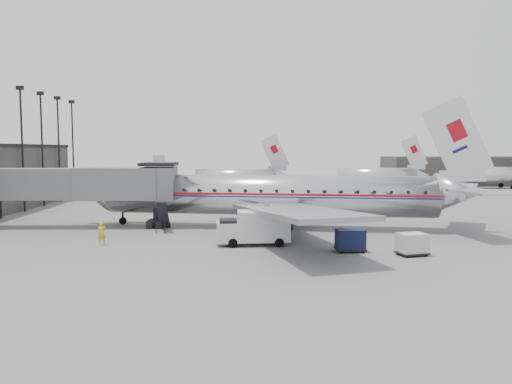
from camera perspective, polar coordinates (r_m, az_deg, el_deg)
ground at (r=46.00m, az=-0.61°, el=-4.68°), size 160.00×160.00×0.00m
hangar at (r=114.90m, az=22.01°, el=2.27°), size 30.00×12.00×6.00m
apron_line at (r=52.05m, az=2.61°, el=-3.55°), size 60.00×0.15×0.01m
jet_bridge at (r=51.69m, az=-19.47°, el=0.77°), size 21.00×6.20×7.10m
floodlight_masts at (r=64.24m, az=-26.24°, el=5.05°), size 0.90×42.25×15.25m
distant_aircraft_near at (r=87.50m, az=-2.17°, el=1.72°), size 16.39×3.20×10.26m
distant_aircraft_mid at (r=94.79m, az=13.79°, el=1.83°), size 16.39×3.20×10.26m
distant_aircraft_far at (r=107.24m, az=25.70°, el=1.83°), size 16.39×3.20×10.26m
airliner at (r=48.53m, az=2.28°, el=-0.39°), size 39.77×36.58×12.64m
service_van at (r=40.06m, az=-0.21°, el=-4.05°), size 5.93×2.58×2.74m
baggage_cart_navy at (r=38.27m, az=10.71°, el=-5.37°), size 2.21×1.71×1.71m
baggage_cart_white at (r=38.01m, az=17.41°, el=-5.66°), size 2.39×2.05×1.61m
ramp_worker at (r=41.87m, az=-17.20°, el=-4.53°), size 0.84×0.76×1.94m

